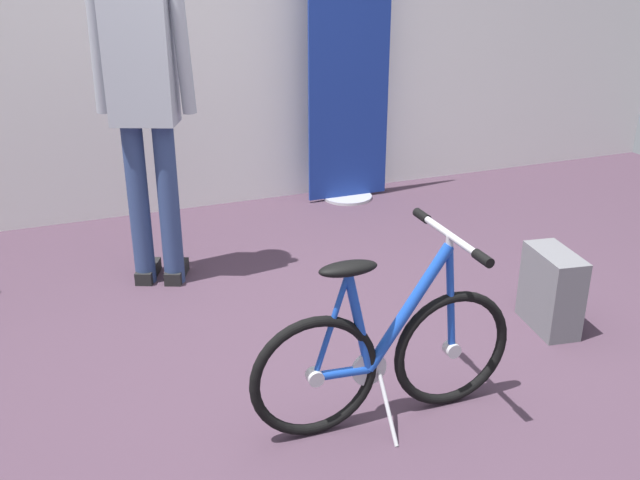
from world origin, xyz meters
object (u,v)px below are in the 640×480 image
at_px(folding_bike_foreground, 386,352).
at_px(backpack_on_floor, 552,291).
at_px(floor_banner_stand, 349,92).
at_px(visitor_near_wall, 143,87).

relative_size(folding_bike_foreground, backpack_on_floor, 2.73).
relative_size(floor_banner_stand, backpack_on_floor, 4.42).
height_order(folding_bike_foreground, backpack_on_floor, folding_bike_foreground).
height_order(floor_banner_stand, folding_bike_foreground, floor_banner_stand).
xyz_separation_m(folding_bike_foreground, backpack_on_floor, (1.07, 0.36, -0.10)).
xyz_separation_m(floor_banner_stand, backpack_on_floor, (0.13, -2.12, -0.58)).
bearing_deg(folding_bike_foreground, visitor_near_wall, 110.72).
distance_m(floor_banner_stand, backpack_on_floor, 2.20).
xyz_separation_m(folding_bike_foreground, visitor_near_wall, (-0.59, 1.56, 0.77)).
bearing_deg(backpack_on_floor, floor_banner_stand, 93.59).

